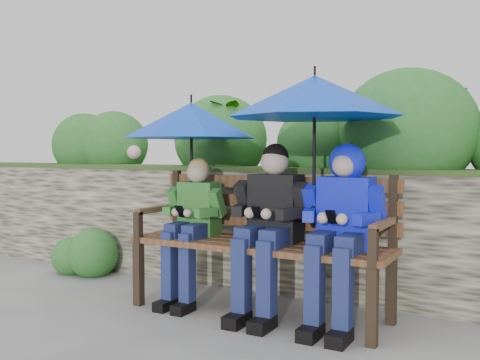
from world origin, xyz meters
The scene contains 8 objects.
ground centered at (0.00, 0.00, 0.00)m, with size 60.00×60.00×0.00m, color #606060.
garden_backdrop centered at (0.00, 1.61, 0.59)m, with size 8.00×2.84×1.83m.
park_bench centered at (0.18, 0.11, 0.57)m, with size 1.90×0.56×1.00m.
boy_left centered at (-0.37, 0.03, 0.64)m, with size 0.45×0.52×1.11m.
boy_middle centered at (0.28, 0.02, 0.68)m, with size 0.53×0.62×1.22m.
boy_right centered at (0.80, 0.03, 0.73)m, with size 0.53×0.64×1.21m.
umbrella_left centered at (-0.42, 0.09, 1.40)m, with size 1.03×1.03×0.86m.
umbrella_right centered at (0.60, 0.04, 1.52)m, with size 1.17×1.17×0.97m.
Camera 1 is at (1.91, -3.31, 1.16)m, focal length 40.00 mm.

